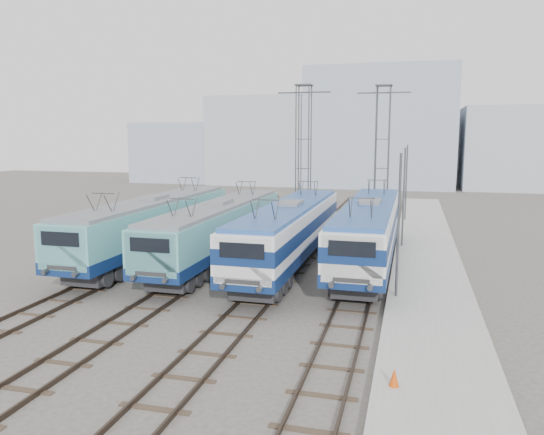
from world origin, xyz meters
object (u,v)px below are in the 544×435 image
Objects in this scene: locomotive_far_left at (152,223)px; locomotive_center_left at (218,227)px; mast_mid at (404,199)px; safety_cone at (394,377)px; catenary_tower_east at (382,149)px; catenary_tower_west at (303,149)px; locomotive_center_right at (290,229)px; mast_front at (398,229)px; mast_rear at (406,184)px; locomotive_far_right at (369,227)px.

locomotive_center_left is (4.50, -0.08, -0.08)m from locomotive_far_left.
locomotive_center_left is 2.57× the size of mast_mid.
catenary_tower_east is at bearing 94.28° from safety_cone.
mast_mid is (8.60, -8.00, -3.14)m from catenary_tower_west.
locomotive_center_left reaches higher than safety_cone.
locomotive_center_right is 2.64× the size of mast_front.
catenary_tower_west is at bearing 81.34° from locomotive_center_left.
mast_front is 12.00m from mast_mid.
mast_rear is (15.35, 18.69, 1.18)m from locomotive_far_left.
catenary_tower_east reaches higher than locomotive_center_right.
safety_cone is (2.10, -16.06, -1.79)m from locomotive_far_right.
locomotive_far_right is (4.50, 1.52, 0.03)m from locomotive_center_right.
locomotive_far_left reaches higher than locomotive_center_left.
locomotive_center_left is 12.85m from mast_mid.
catenary_tower_west is at bearing 65.32° from locomotive_far_left.
catenary_tower_west is 21.09× the size of safety_cone.
mast_mid is 21.59m from safety_cone.
locomotive_far_left reaches higher than safety_cone.
locomotive_far_left is 2.67× the size of mast_mid.
mast_mid is (1.85, 5.33, 1.12)m from locomotive_far_right.
mast_mid is at bearing -78.14° from catenary_tower_east.
mast_rear is 12.30× the size of safety_cone.
safety_cone is (11.10, -14.61, -1.66)m from locomotive_center_left.
catenary_tower_east is at bearing -136.40° from mast_rear.
locomotive_far_right is 7.01m from mast_front.
locomotive_far_left is 32.79× the size of safety_cone.
locomotive_far_left is 13.57m from locomotive_far_right.
mast_front reaches higher than safety_cone.
mast_front is at bearing -39.05° from locomotive_center_right.
mast_mid is (0.00, 12.00, 0.00)m from mast_front.
catenary_tower_west is 12.16m from mast_mid.
mast_front is at bearing -90.00° from mast_mid.
locomotive_center_right is at bearing 114.40° from safety_cone.
mast_front is at bearing 91.51° from safety_cone.
mast_front is (10.85, -5.22, 1.26)m from locomotive_center_left.
mast_mid is (6.35, 6.85, 1.15)m from locomotive_center_right.
mast_front reaches higher than locomotive_far_right.
locomotive_center_right is at bearing -161.36° from locomotive_far_right.
safety_cone is (0.25, -9.39, -2.92)m from mast_front.
mast_rear is 33.52m from safety_cone.
locomotive_far_left is 24.22m from mast_rear.
locomotive_far_left is at bearing -174.24° from locomotive_far_right.
catenary_tower_east is 22.32m from mast_front.
catenary_tower_east is at bearing 90.93° from locomotive_far_right.
catenary_tower_west is (-2.25, 14.85, 4.29)m from locomotive_center_right.
locomotive_far_left is at bearing -128.44° from catenary_tower_east.
catenary_tower_west is 31.28m from safety_cone.
mast_front is (15.35, -5.31, 1.18)m from locomotive_far_left.
locomotive_far_right is at bearing 5.76° from locomotive_far_left.
locomotive_far_left is 2.67× the size of mast_rear.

